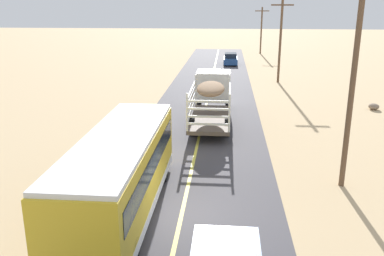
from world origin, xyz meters
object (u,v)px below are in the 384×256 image
(livestock_truck, at_px, (212,92))
(car_far, at_px, (231,59))
(bus, at_px, (121,173))
(boulder_mid_field, at_px, (374,106))
(power_pole_mid, at_px, (280,39))
(power_pole_near, at_px, (353,82))
(power_pole_far, at_px, (261,29))

(livestock_truck, relative_size, car_far, 2.20)
(bus, bearing_deg, boulder_mid_field, 49.69)
(car_far, height_order, boulder_mid_field, car_far)
(bus, height_order, boulder_mid_field, bus)
(livestock_truck, distance_m, power_pole_mid, 15.54)
(bus, relative_size, power_pole_near, 1.14)
(car_far, xyz_separation_m, power_pole_far, (4.83, 12.70, 3.20))
(livestock_truck, bearing_deg, boulder_mid_field, 14.14)
(boulder_mid_field, bearing_deg, car_far, 114.86)
(power_pole_near, relative_size, power_pole_mid, 1.06)
(car_far, relative_size, boulder_mid_field, 4.85)
(car_far, relative_size, power_pole_near, 0.50)
(power_pole_far, bearing_deg, power_pole_mid, -90.00)
(livestock_truck, bearing_deg, power_pole_near, -61.10)
(livestock_truck, height_order, bus, bus)
(power_pole_mid, bearing_deg, power_pole_near, -90.00)
(car_far, xyz_separation_m, power_pole_mid, (4.83, -12.58, 3.73))
(bus, bearing_deg, power_pole_near, 20.87)
(power_pole_mid, relative_size, boulder_mid_field, 9.09)
(bus, relative_size, boulder_mid_field, 11.02)
(car_far, distance_m, power_pole_far, 13.96)
(bus, relative_size, power_pole_far, 1.38)
(livestock_truck, height_order, power_pole_mid, power_pole_mid)
(power_pole_mid, bearing_deg, livestock_truck, -114.02)
(power_pole_far, distance_m, boulder_mid_field, 36.86)
(livestock_truck, xyz_separation_m, power_pole_near, (6.23, -11.29, 2.90))
(power_pole_near, bearing_deg, car_far, 97.27)
(power_pole_near, height_order, boulder_mid_field, power_pole_near)
(power_pole_near, bearing_deg, boulder_mid_field, 67.21)
(livestock_truck, xyz_separation_m, boulder_mid_field, (12.28, 3.09, -1.56))
(car_far, xyz_separation_m, boulder_mid_field, (10.88, -23.47, -0.46))
(car_far, height_order, power_pole_near, power_pole_near)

